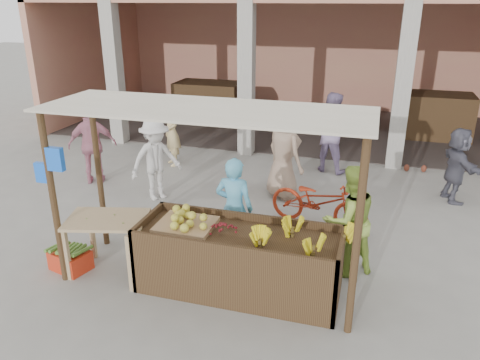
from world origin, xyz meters
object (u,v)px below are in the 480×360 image
(side_table, at_px, (108,228))
(motorcycle, at_px, (319,201))
(red_crate, at_px, (71,260))
(fruit_stall, at_px, (239,263))
(vendor_blue, at_px, (234,205))
(vendor_green, at_px, (349,218))

(side_table, bearing_deg, motorcycle, 27.05)
(red_crate, distance_m, motorcycle, 3.96)
(fruit_stall, distance_m, vendor_blue, 0.98)
(fruit_stall, height_order, side_table, side_table)
(red_crate, xyz_separation_m, vendor_green, (3.74, 1.05, 0.70))
(fruit_stall, bearing_deg, red_crate, -175.26)
(fruit_stall, xyz_separation_m, motorcycle, (0.75, 2.14, 0.07))
(red_crate, xyz_separation_m, motorcycle, (3.18, 2.34, 0.33))
(fruit_stall, distance_m, red_crate, 2.45)
(vendor_blue, relative_size, vendor_green, 0.98)
(vendor_blue, distance_m, vendor_green, 1.62)
(vendor_green, bearing_deg, motorcycle, -99.90)
(fruit_stall, bearing_deg, motorcycle, 70.76)
(vendor_blue, distance_m, motorcycle, 1.72)
(side_table, relative_size, red_crate, 2.26)
(vendor_green, height_order, motorcycle, vendor_green)
(motorcycle, bearing_deg, vendor_blue, 155.86)
(vendor_blue, bearing_deg, fruit_stall, 112.35)
(vendor_blue, bearing_deg, red_crate, 27.40)
(red_crate, height_order, vendor_blue, vendor_blue)
(fruit_stall, xyz_separation_m, side_table, (-1.81, -0.13, 0.31))
(vendor_blue, bearing_deg, motorcycle, -127.67)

